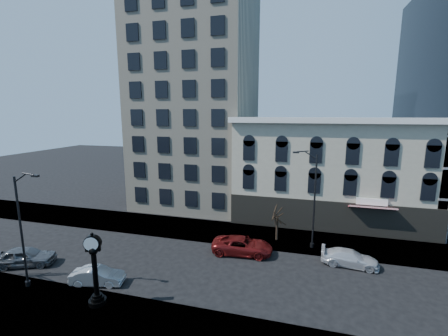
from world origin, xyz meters
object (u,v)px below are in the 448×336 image
(street_clock, at_px, (95,272))
(street_lamp_near, at_px, (24,200))
(car_near_b, at_px, (98,276))
(car_near_a, at_px, (25,256))

(street_clock, xyz_separation_m, street_lamp_near, (-5.82, 0.43, 4.42))
(street_lamp_near, xyz_separation_m, car_near_b, (4.12, 1.79, -6.21))
(street_clock, bearing_deg, car_near_a, 142.54)
(street_clock, distance_m, car_near_a, 10.20)
(car_near_b, bearing_deg, street_lamp_near, 100.01)
(street_clock, height_order, car_near_b, street_clock)
(street_lamp_near, relative_size, car_near_b, 2.23)
(street_clock, bearing_deg, street_lamp_near, 155.79)
(street_lamp_near, height_order, car_near_a, street_lamp_near)
(car_near_a, relative_size, car_near_b, 1.19)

